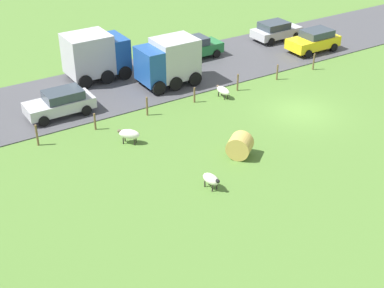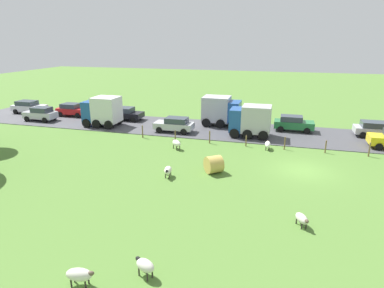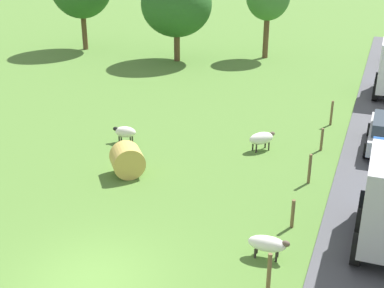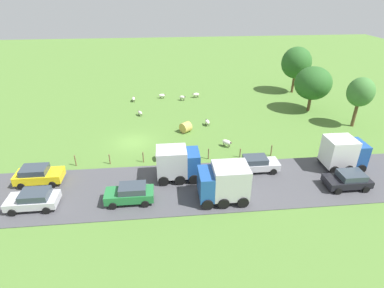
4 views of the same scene
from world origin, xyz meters
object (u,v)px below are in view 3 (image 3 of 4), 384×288
at_px(sheep_6, 125,132).
at_px(tree_0, 176,4).
at_px(sheep_3, 268,244).
at_px(hay_bale_0, 127,160).
at_px(sheep_1, 262,138).

bearing_deg(sheep_6, tree_0, 103.91).
relative_size(sheep_3, sheep_6, 1.13).
bearing_deg(sheep_3, hay_bale_0, 151.56).
relative_size(sheep_6, hay_bale_0, 0.88).
height_order(sheep_1, hay_bale_0, hay_bale_0).
height_order(hay_bale_0, tree_0, tree_0).
bearing_deg(hay_bale_0, sheep_1, 44.49).
height_order(sheep_3, tree_0, tree_0).
bearing_deg(sheep_1, sheep_6, -167.46).
bearing_deg(sheep_3, sheep_1, 105.12).
xyz_separation_m(sheep_1, sheep_3, (2.14, -7.94, -0.09)).
xyz_separation_m(sheep_6, tree_0, (-3.89, 15.70, 3.62)).
height_order(sheep_3, sheep_6, sheep_6).
xyz_separation_m(sheep_3, sheep_6, (-8.28, 6.57, 0.03)).
relative_size(sheep_1, sheep_3, 0.96).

